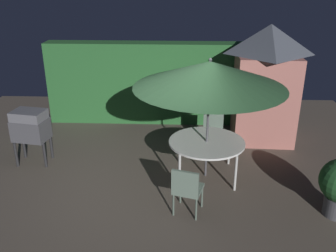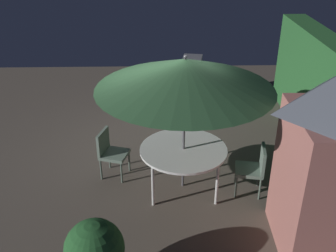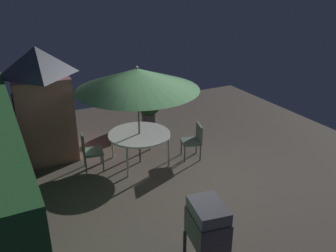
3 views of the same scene
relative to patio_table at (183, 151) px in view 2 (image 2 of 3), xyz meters
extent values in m
plane|color=brown|center=(-1.08, -0.50, -0.73)|extent=(11.00, 11.00, 0.00)
cube|color=#28602D|center=(-1.08, 3.00, 0.36)|extent=(6.09, 0.56, 2.18)
cube|color=#B26B60|center=(1.48, 1.94, 0.33)|extent=(1.46, 1.35, 2.11)
cylinder|color=white|center=(0.00, 0.00, 0.03)|extent=(1.51, 1.51, 0.04)
cylinder|color=beige|center=(-0.53, -0.53, -0.36)|extent=(0.05, 0.05, 0.74)
cylinder|color=beige|center=(0.53, -0.53, -0.36)|extent=(0.05, 0.05, 0.74)
cylinder|color=beige|center=(-0.53, 0.53, -0.36)|extent=(0.05, 0.05, 0.74)
cylinder|color=beige|center=(0.53, 0.53, -0.36)|extent=(0.05, 0.05, 0.74)
cylinder|color=#4C4C51|center=(0.00, 0.00, 0.46)|extent=(0.04, 0.04, 2.38)
cone|color=#2D5633|center=(0.00, 0.00, 1.41)|extent=(2.87, 2.87, 0.49)
sphere|color=#4C4C51|center=(0.00, 0.00, 1.68)|extent=(0.06, 0.06, 0.06)
cube|color=#47474C|center=(-3.71, 0.44, 0.05)|extent=(0.78, 0.61, 0.45)
cube|color=slate|center=(-3.71, 0.44, 0.37)|extent=(0.74, 0.58, 0.20)
cylinder|color=#262628|center=(-4.02, 0.23, -0.45)|extent=(0.06, 0.06, 0.55)
cylinder|color=#262628|center=(-3.40, 0.23, -0.45)|extent=(0.06, 0.06, 0.55)
cylinder|color=#262628|center=(-4.02, 0.65, -0.45)|extent=(0.06, 0.06, 0.55)
cylinder|color=#262628|center=(-3.40, 0.65, -0.45)|extent=(0.06, 0.06, 0.55)
cube|color=slate|center=(0.19, 1.12, -0.28)|extent=(0.53, 0.53, 0.06)
cube|color=slate|center=(0.23, 1.33, -0.05)|extent=(0.46, 0.13, 0.45)
cylinder|color=#516155|center=(0.43, 1.28, -0.50)|extent=(0.04, 0.04, 0.45)
cylinder|color=#516155|center=(0.03, 1.35, -0.50)|extent=(0.04, 0.04, 0.45)
cylinder|color=#516155|center=(0.36, 0.89, -0.50)|extent=(0.04, 0.04, 0.45)
cylinder|color=#516155|center=(-0.04, 0.96, -0.50)|extent=(0.04, 0.04, 0.45)
cube|color=slate|center=(-0.37, -1.24, -0.28)|extent=(0.57, 0.57, 0.06)
cube|color=slate|center=(-0.43, -1.44, -0.05)|extent=(0.45, 0.18, 0.45)
cylinder|color=#516155|center=(-0.62, -1.37, -0.50)|extent=(0.04, 0.04, 0.45)
cylinder|color=#516155|center=(-0.24, -1.49, -0.50)|extent=(0.04, 0.04, 0.45)
cylinder|color=#516155|center=(-0.51, -0.99, -0.50)|extent=(0.04, 0.04, 0.45)
cylinder|color=#516155|center=(-0.12, -1.10, -0.50)|extent=(0.04, 0.04, 0.45)
sphere|color=#235628|center=(2.18, -1.23, -0.06)|extent=(0.75, 0.75, 0.75)
camera|label=1|loc=(-0.49, -6.67, 3.15)|focal=39.59mm
camera|label=2|loc=(5.81, -0.42, 3.54)|focal=42.21mm
camera|label=3|loc=(-7.40, 3.00, 3.63)|focal=38.57mm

